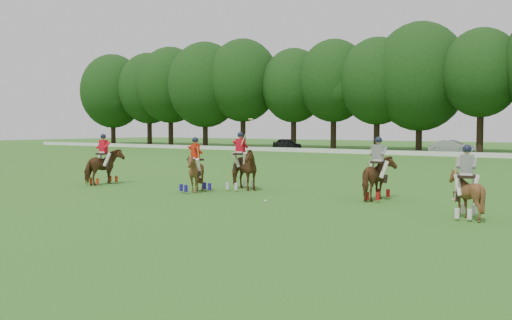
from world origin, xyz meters
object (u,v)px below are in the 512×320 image
Objects in this scene: polo_red_a at (104,166)px; polo_stripe_a at (378,177)px; polo_red_c at (195,173)px; polo_ball at (266,201)px; car_left at (287,144)px; polo_red_b at (240,169)px; polo_stripe_b at (466,193)px; car_mid at (452,147)px.

polo_red_a is 12.85m from polo_stripe_a.
polo_ball is (4.04, -0.89, -0.77)m from polo_red_c.
polo_ball is (23.39, -39.67, -0.62)m from car_left.
polo_red_b is (6.54, 1.82, 0.05)m from polo_red_a.
polo_red_c is at bearing 167.62° from polo_ball.
polo_stripe_a is at bearing 14.78° from polo_red_c.
polo_red_b reaches higher than polo_ball.
polo_stripe_a is (12.71, 1.91, -0.02)m from polo_red_a.
polo_stripe_b is at bearing -3.04° from polo_red_c.
polo_stripe_a is at bearing 41.83° from polo_ball.
polo_ball is (4.53, -39.67, -0.65)m from car_mid.
polo_red_a reaches higher than polo_red_c.
polo_stripe_b is (16.46, -0.56, -0.10)m from polo_red_a.
polo_red_b is 1.39× the size of polo_stripe_b.
polo_ball is at bearing -172.05° from car_mid.
polo_ball is (3.07, -2.68, -0.86)m from polo_red_b.
car_mid is 1.82× the size of polo_stripe_a.
polo_stripe_b is at bearing 2.59° from polo_ball.
car_mid reaches higher than polo_ball.
polo_stripe_a is 1.07× the size of polo_stripe_b.
polo_stripe_a is 4.23m from polo_ball.
car_left is at bearing 120.52° from polo_ball.
polo_red_a is 6.79m from polo_red_b.
polo_red_c is 0.98× the size of polo_stripe_a.
polo_red_a reaches higher than polo_stripe_b.
car_left is at bearing 116.51° from polo_red_c.
polo_red_b is 10.20m from polo_stripe_b.
polo_red_b is at bearing -176.30° from car_mid.
car_mid is 1.80× the size of polo_red_a.
polo_red_c is 4.21m from polo_ball.
polo_red_b is 2.05m from polo_red_c.
car_mid is at bearing 92.27° from polo_red_b.
polo_stripe_b reaches higher than car_left.
polo_red_a is (-5.08, -38.80, 0.16)m from car_mid.
car_mid is at bearing 90.72° from polo_red_c.
polo_red_a is at bearing -140.67° from car_left.
polo_red_c is 10.91m from polo_stripe_b.
car_left is 49.63m from polo_stripe_b.
polo_stripe_b is (11.38, -39.36, 0.06)m from car_mid.
polo_red_c is at bearing -133.71° from car_left.
polo_red_b is 1.33× the size of polo_red_c.
car_left is at bearing 109.55° from polo_red_a.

